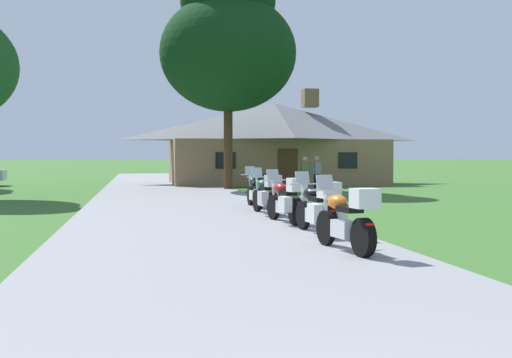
{
  "coord_description": "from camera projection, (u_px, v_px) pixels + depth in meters",
  "views": [
    {
      "loc": [
        -1.44,
        -1.96,
        1.71
      ],
      "look_at": [
        1.78,
        15.44,
        1.06
      ],
      "focal_mm": 44.67,
      "sensor_mm": 36.0,
      "label": 1
    }
  ],
  "objects": [
    {
      "name": "bystander_olive_shirt_near_lodge",
      "position": [
        305.0,
        173.0,
        29.34
      ],
      "size": [
        0.55,
        0.22,
        1.67
      ],
      "rotation": [
        0.0,
        0.0,
        3.13
      ],
      "color": "navy",
      "rests_on": "ground"
    },
    {
      "name": "motorcycle_black_second_in_row",
      "position": [
        319.0,
        208.0,
        13.26
      ],
      "size": [
        0.84,
        2.08,
        1.3
      ],
      "rotation": [
        0.0,
        0.0,
        0.1
      ],
      "color": "black",
      "rests_on": "asphalt_driveway"
    },
    {
      "name": "motorcycle_green_fourth_in_row",
      "position": [
        267.0,
        195.0,
        17.81
      ],
      "size": [
        0.86,
        2.08,
        1.3
      ],
      "rotation": [
        0.0,
        0.0,
        0.11
      ],
      "color": "black",
      "rests_on": "asphalt_driveway"
    },
    {
      "name": "ground_plane",
      "position": [
        181.0,
        205.0,
        21.91
      ],
      "size": [
        500.0,
        500.0,
        0.0
      ],
      "primitive_type": "plane",
      "color": "#386628"
    },
    {
      "name": "motorcycle_red_third_in_row",
      "position": [
        288.0,
        201.0,
        15.48
      ],
      "size": [
        0.94,
        2.07,
        1.3
      ],
      "rotation": [
        0.0,
        0.0,
        0.17
      ],
      "color": "black",
      "rests_on": "asphalt_driveway"
    },
    {
      "name": "asphalt_driveway",
      "position": [
        185.0,
        209.0,
        19.94
      ],
      "size": [
        6.4,
        80.0,
        0.06
      ],
      "primitive_type": "cube",
      "color": "gray",
      "rests_on": "ground"
    },
    {
      "name": "motorcycle_orange_nearest_to_camera",
      "position": [
        347.0,
        219.0,
        10.86
      ],
      "size": [
        0.75,
        2.08,
        1.3
      ],
      "rotation": [
        0.0,
        0.0,
        0.14
      ],
      "color": "black",
      "rests_on": "asphalt_driveway"
    },
    {
      "name": "bystander_gray_shirt_beside_signpost",
      "position": [
        317.0,
        172.0,
        29.65
      ],
      "size": [
        0.49,
        0.37,
        1.69
      ],
      "rotation": [
        0.0,
        0.0,
        0.51
      ],
      "color": "black",
      "rests_on": "ground"
    },
    {
      "name": "tree_by_lodge_front",
      "position": [
        228.0,
        37.0,
        31.47
      ],
      "size": [
        6.76,
        6.76,
        12.02
      ],
      "color": "#422D19",
      "rests_on": "ground"
    },
    {
      "name": "stone_lodge",
      "position": [
        274.0,
        142.0,
        38.55
      ],
      "size": [
        13.12,
        7.48,
        5.77
      ],
      "color": "#896B4C",
      "rests_on": "ground"
    },
    {
      "name": "motorcycle_green_farthest_in_row",
      "position": [
        256.0,
        190.0,
        20.32
      ],
      "size": [
        0.66,
        2.08,
        1.3
      ],
      "rotation": [
        0.0,
        0.0,
        0.02
      ],
      "color": "black",
      "rests_on": "asphalt_driveway"
    }
  ]
}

